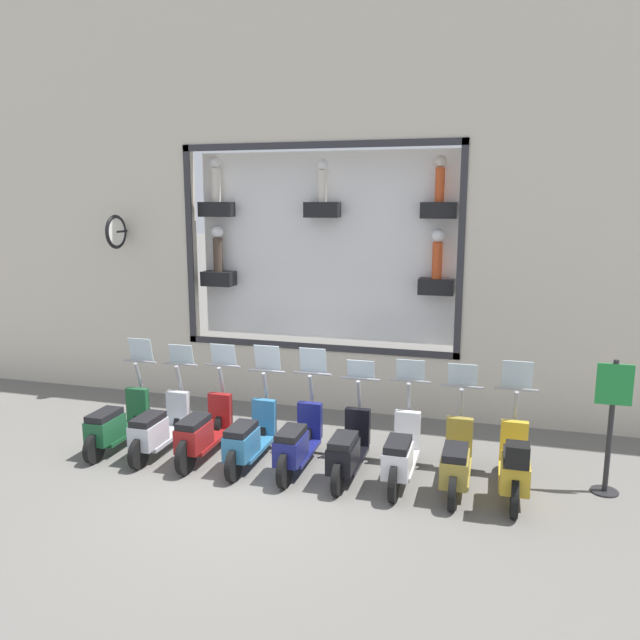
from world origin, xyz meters
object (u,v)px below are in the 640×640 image
(scooter_black_3, at_px, (348,450))
(scooter_white_2, at_px, (401,454))
(scooter_red_6, at_px, (203,431))
(scooter_silver_7, at_px, (158,428))
(shop_sign_post, at_px, (611,422))
(scooter_teal_5, at_px, (249,438))
(scooter_yellow_0, at_px, (515,465))
(scooter_green_8, at_px, (116,424))
(scooter_olive_1, at_px, (456,461))
(scooter_navy_4, at_px, (297,442))

(scooter_black_3, bearing_deg, scooter_white_2, -89.52)
(scooter_red_6, relative_size, scooter_silver_7, 1.01)
(scooter_black_3, bearing_deg, shop_sign_post, -82.16)
(scooter_silver_7, xyz_separation_m, shop_sign_post, (0.47, -6.47, 0.59))
(scooter_teal_5, height_order, shop_sign_post, shop_sign_post)
(scooter_yellow_0, distance_m, scooter_teal_5, 3.76)
(scooter_teal_5, distance_m, scooter_silver_7, 1.51)
(scooter_green_8, xyz_separation_m, shop_sign_post, (0.47, -7.22, 0.59))
(scooter_black_3, distance_m, scooter_red_6, 2.26)
(scooter_olive_1, xyz_separation_m, scooter_teal_5, (0.00, 3.01, 0.01))
(scooter_yellow_0, bearing_deg, scooter_silver_7, 89.40)
(scooter_navy_4, relative_size, scooter_teal_5, 1.00)
(scooter_black_3, height_order, shop_sign_post, shop_sign_post)
(scooter_yellow_0, height_order, scooter_olive_1, scooter_yellow_0)
(scooter_olive_1, distance_m, scooter_teal_5, 3.01)
(scooter_black_3, xyz_separation_m, scooter_teal_5, (0.01, 1.51, 0.01))
(scooter_olive_1, height_order, scooter_teal_5, scooter_teal_5)
(scooter_silver_7, bearing_deg, scooter_red_6, -89.48)
(scooter_black_3, relative_size, shop_sign_post, 0.97)
(scooter_teal_5, bearing_deg, shop_sign_post, -84.58)
(scooter_navy_4, distance_m, scooter_silver_7, 2.26)
(scooter_black_3, relative_size, scooter_red_6, 0.99)
(scooter_black_3, distance_m, scooter_teal_5, 1.51)
(scooter_black_3, xyz_separation_m, shop_sign_post, (0.48, -3.46, 0.59))
(scooter_black_3, bearing_deg, scooter_red_6, 89.76)
(scooter_olive_1, xyz_separation_m, scooter_red_6, (0.01, 3.76, 0.02))
(scooter_olive_1, bearing_deg, scooter_navy_4, 89.85)
(scooter_black_3, bearing_deg, scooter_teal_5, 89.80)
(scooter_olive_1, bearing_deg, scooter_yellow_0, -94.14)
(scooter_green_8, bearing_deg, scooter_silver_7, -90.05)
(scooter_olive_1, bearing_deg, scooter_silver_7, 89.99)
(scooter_white_2, bearing_deg, scooter_navy_4, 89.93)
(scooter_olive_1, relative_size, scooter_red_6, 0.99)
(scooter_green_8, bearing_deg, scooter_navy_4, -89.91)
(scooter_black_3, relative_size, scooter_silver_7, 1.00)
(scooter_black_3, distance_m, shop_sign_post, 3.54)
(scooter_yellow_0, xyz_separation_m, scooter_silver_7, (0.05, 5.27, -0.06))
(scooter_navy_4, bearing_deg, scooter_red_6, 89.95)
(scooter_navy_4, xyz_separation_m, scooter_red_6, (0.00, 1.51, 0.01))
(scooter_white_2, relative_size, scooter_navy_4, 1.00)
(scooter_yellow_0, bearing_deg, scooter_green_8, 89.47)
(scooter_white_2, bearing_deg, scooter_black_3, 90.48)
(scooter_olive_1, relative_size, scooter_teal_5, 1.00)
(scooter_white_2, distance_m, scooter_red_6, 3.01)
(scooter_black_3, relative_size, scooter_green_8, 1.00)
(scooter_navy_4, bearing_deg, scooter_yellow_0, -91.15)
(scooter_white_2, xyz_separation_m, scooter_red_6, (0.00, 3.01, 0.01))
(scooter_olive_1, relative_size, scooter_white_2, 0.99)
(scooter_olive_1, bearing_deg, shop_sign_post, -76.36)
(scooter_green_8, bearing_deg, scooter_white_2, -89.96)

